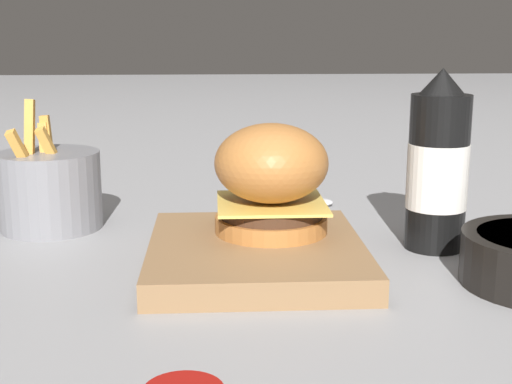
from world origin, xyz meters
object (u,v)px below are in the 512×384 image
Objects in this scene: serving_board at (256,254)px; ketchup_bottle at (438,168)px; spoon at (301,202)px; burger at (271,178)px; fries_basket at (50,189)px.

serving_board is 1.23× the size of ketchup_bottle.
serving_board reaches higher than spoon.
serving_board is 2.03× the size of burger.
ketchup_bottle is at bearing -103.66° from fries_basket.
ketchup_bottle is 1.31× the size of spoon.
serving_board is 0.26m from spoon.
ketchup_bottle is 0.44m from fries_basket.
burger is 0.23m from spoon.
burger reaches higher than spoon.
ketchup_bottle is at bearing -85.07° from burger.
fries_basket is 0.32m from spoon.
ketchup_bottle is at bearing -75.76° from serving_board.
spoon is at bearing -16.87° from serving_board.
fries_basket is at bearing 56.69° from serving_board.
serving_board is 1.54× the size of fries_basket.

